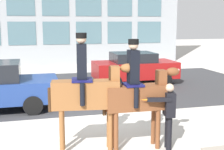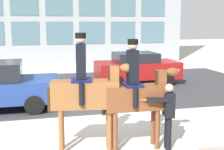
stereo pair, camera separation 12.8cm
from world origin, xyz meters
name	(u,v)px [view 1 (the left image)]	position (x,y,z in m)	size (l,w,h in m)	color
ground_plane	(92,120)	(0.00, 0.00, 0.00)	(80.00, 80.00, 0.00)	beige
road_surface	(72,88)	(0.00, 4.75, 0.00)	(18.07, 8.50, 0.01)	#38383A
mounted_horse_lead	(87,91)	(-0.54, -2.22, 1.42)	(1.98, 0.66, 2.74)	brown
mounted_horse_companion	(137,94)	(0.62, -2.35, 1.32)	(1.86, 0.65, 2.59)	brown
pedestrian_bystander	(168,111)	(1.31, -2.59, 0.92)	(0.88, 0.44, 1.57)	black
street_car_far_lane	(134,67)	(3.08, 5.14, 0.79)	(3.96, 1.93, 1.52)	maroon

